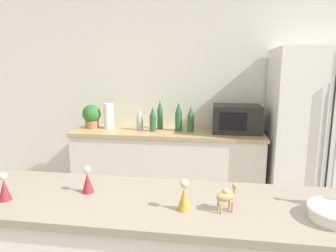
{
  "coord_description": "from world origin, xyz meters",
  "views": [
    {
      "loc": [
        0.19,
        -0.69,
        1.57
      ],
      "look_at": [
        -0.14,
        1.46,
        1.16
      ],
      "focal_mm": 32.0,
      "sensor_mm": 36.0,
      "label": 1
    }
  ],
  "objects_px": {
    "wise_man_figurine_crimson": "(184,197)",
    "wise_man_figurine_purple": "(4,188)",
    "potted_plant": "(92,116)",
    "refrigerator": "(316,141)",
    "back_bottle_3": "(140,120)",
    "wise_man_figurine_blue": "(88,181)",
    "back_bottle_4": "(179,117)",
    "microwave": "(236,119)",
    "back_bottle_0": "(153,119)",
    "back_bottle_2": "(160,115)",
    "paper_towel_roll": "(109,116)",
    "back_bottle_1": "(191,119)",
    "camel_figurine": "(227,196)"
  },
  "relations": [
    {
      "from": "wise_man_figurine_blue",
      "to": "wise_man_figurine_purple",
      "type": "bearing_deg",
      "value": -157.43
    },
    {
      "from": "wise_man_figurine_crimson",
      "to": "wise_man_figurine_purple",
      "type": "height_order",
      "value": "wise_man_figurine_crimson"
    },
    {
      "from": "refrigerator",
      "to": "back_bottle_1",
      "type": "xyz_separation_m",
      "value": [
        -1.23,
        0.04,
        0.18
      ]
    },
    {
      "from": "back_bottle_1",
      "to": "wise_man_figurine_blue",
      "type": "relative_size",
      "value": 2.1
    },
    {
      "from": "back_bottle_2",
      "to": "back_bottle_3",
      "type": "height_order",
      "value": "back_bottle_2"
    },
    {
      "from": "back_bottle_0",
      "to": "back_bottle_1",
      "type": "distance_m",
      "value": 0.39
    },
    {
      "from": "back_bottle_4",
      "to": "wise_man_figurine_crimson",
      "type": "bearing_deg",
      "value": -82.56
    },
    {
      "from": "potted_plant",
      "to": "back_bottle_1",
      "type": "relative_size",
      "value": 0.94
    },
    {
      "from": "camel_figurine",
      "to": "paper_towel_roll",
      "type": "bearing_deg",
      "value": 121.77
    },
    {
      "from": "microwave",
      "to": "paper_towel_roll",
      "type": "bearing_deg",
      "value": -179.6
    },
    {
      "from": "refrigerator",
      "to": "paper_towel_roll",
      "type": "height_order",
      "value": "refrigerator"
    },
    {
      "from": "back_bottle_2",
      "to": "wise_man_figurine_purple",
      "type": "relative_size",
      "value": 2.48
    },
    {
      "from": "microwave",
      "to": "back_bottle_0",
      "type": "height_order",
      "value": "microwave"
    },
    {
      "from": "back_bottle_0",
      "to": "wise_man_figurine_crimson",
      "type": "bearing_deg",
      "value": -74.58
    },
    {
      "from": "potted_plant",
      "to": "wise_man_figurine_purple",
      "type": "xyz_separation_m",
      "value": [
        0.42,
        -1.97,
        -0.02
      ]
    },
    {
      "from": "back_bottle_1",
      "to": "wise_man_figurine_crimson",
      "type": "bearing_deg",
      "value": -86.31
    },
    {
      "from": "wise_man_figurine_blue",
      "to": "wise_man_figurine_crimson",
      "type": "distance_m",
      "value": 0.48
    },
    {
      "from": "wise_man_figurine_crimson",
      "to": "wise_man_figurine_purple",
      "type": "relative_size",
      "value": 1.04
    },
    {
      "from": "refrigerator",
      "to": "wise_man_figurine_blue",
      "type": "relative_size",
      "value": 13.57
    },
    {
      "from": "back_bottle_4",
      "to": "wise_man_figurine_blue",
      "type": "relative_size",
      "value": 2.38
    },
    {
      "from": "back_bottle_2",
      "to": "wise_man_figurine_blue",
      "type": "distance_m",
      "value": 1.9
    },
    {
      "from": "back_bottle_2",
      "to": "wise_man_figurine_blue",
      "type": "bearing_deg",
      "value": -90.14
    },
    {
      "from": "back_bottle_2",
      "to": "refrigerator",
      "type": "bearing_deg",
      "value": -4.91
    },
    {
      "from": "paper_towel_roll",
      "to": "microwave",
      "type": "distance_m",
      "value": 1.37
    },
    {
      "from": "potted_plant",
      "to": "back_bottle_0",
      "type": "relative_size",
      "value": 0.98
    },
    {
      "from": "back_bottle_0",
      "to": "camel_figurine",
      "type": "relative_size",
      "value": 2.23
    },
    {
      "from": "back_bottle_2",
      "to": "wise_man_figurine_purple",
      "type": "xyz_separation_m",
      "value": [
        -0.33,
        -2.04,
        -0.04
      ]
    },
    {
      "from": "paper_towel_roll",
      "to": "back_bottle_3",
      "type": "height_order",
      "value": "paper_towel_roll"
    },
    {
      "from": "microwave",
      "to": "back_bottle_4",
      "type": "distance_m",
      "value": 0.6
    },
    {
      "from": "paper_towel_roll",
      "to": "wise_man_figurine_crimson",
      "type": "distance_m",
      "value": 2.2
    },
    {
      "from": "potted_plant",
      "to": "back_bottle_0",
      "type": "xyz_separation_m",
      "value": [
        0.7,
        -0.08,
        -0.01
      ]
    },
    {
      "from": "refrigerator",
      "to": "back_bottle_4",
      "type": "distance_m",
      "value": 1.37
    },
    {
      "from": "wise_man_figurine_crimson",
      "to": "wise_man_figurine_blue",
      "type": "bearing_deg",
      "value": 166.57
    },
    {
      "from": "back_bottle_1",
      "to": "wise_man_figurine_purple",
      "type": "distance_m",
      "value": 2.05
    },
    {
      "from": "wise_man_figurine_purple",
      "to": "back_bottle_3",
      "type": "bearing_deg",
      "value": 86.1
    },
    {
      "from": "wise_man_figurine_blue",
      "to": "potted_plant",
      "type": "bearing_deg",
      "value": 112.28
    },
    {
      "from": "paper_towel_roll",
      "to": "wise_man_figurine_purple",
      "type": "relative_size",
      "value": 2.09
    },
    {
      "from": "back_bottle_3",
      "to": "wise_man_figurine_blue",
      "type": "relative_size",
      "value": 1.77
    },
    {
      "from": "potted_plant",
      "to": "back_bottle_4",
      "type": "distance_m",
      "value": 0.97
    },
    {
      "from": "microwave",
      "to": "back_bottle_3",
      "type": "distance_m",
      "value": 1.01
    },
    {
      "from": "refrigerator",
      "to": "back_bottle_2",
      "type": "height_order",
      "value": "refrigerator"
    },
    {
      "from": "back_bottle_3",
      "to": "wise_man_figurine_purple",
      "type": "bearing_deg",
      "value": -93.9
    },
    {
      "from": "refrigerator",
      "to": "back_bottle_2",
      "type": "bearing_deg",
      "value": 175.09
    },
    {
      "from": "back_bottle_4",
      "to": "camel_figurine",
      "type": "relative_size",
      "value": 2.63
    },
    {
      "from": "wise_man_figurine_crimson",
      "to": "back_bottle_4",
      "type": "bearing_deg",
      "value": 97.44
    },
    {
      "from": "paper_towel_roll",
      "to": "back_bottle_2",
      "type": "bearing_deg",
      "value": 6.94
    },
    {
      "from": "back_bottle_2",
      "to": "back_bottle_4",
      "type": "xyz_separation_m",
      "value": [
        0.21,
        -0.08,
        -0.01
      ]
    },
    {
      "from": "wise_man_figurine_crimson",
      "to": "refrigerator",
      "type": "bearing_deg",
      "value": 59.47
    },
    {
      "from": "wise_man_figurine_crimson",
      "to": "back_bottle_0",
      "type": "bearing_deg",
      "value": 105.42
    },
    {
      "from": "back_bottle_0",
      "to": "back_bottle_1",
      "type": "height_order",
      "value": "back_bottle_1"
    }
  ]
}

